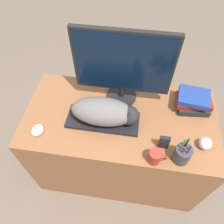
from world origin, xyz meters
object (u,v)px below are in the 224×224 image
monitor (123,65)px  baseball (205,144)px  coffee_mug (155,157)px  phone (164,142)px  pen_cup (182,154)px  book_stack (193,102)px  keyboard (103,120)px  computer_mouse (37,130)px  cat (106,112)px

monitor → baseball: bearing=-30.7°
coffee_mug → phone: (0.04, 0.09, 0.01)m
pen_cup → book_stack: size_ratio=0.90×
monitor → phone: (0.28, -0.34, -0.23)m
monitor → baseball: monitor is taller
keyboard → monitor: monitor is taller
monitor → coffee_mug: size_ratio=5.80×
computer_mouse → phone: bearing=0.7°
baseball → monitor: bearing=149.3°
keyboard → cat: size_ratio=1.10×
keyboard → pen_cup: pen_cup is taller
keyboard → book_stack: 0.59m
baseball → coffee_mug: bearing=-155.3°
computer_mouse → coffee_mug: (0.70, -0.08, 0.03)m
coffee_mug → book_stack: 0.47m
cat → coffee_mug: size_ratio=4.01×
keyboard → cat: cat is taller
book_stack → cat: bearing=-159.6°
baseball → book_stack: book_stack is taller
coffee_mug → baseball: size_ratio=1.40×
monitor → coffee_mug: bearing=-61.4°
book_stack → baseball: bearing=-79.7°
coffee_mug → cat: bearing=144.4°
cat → phone: 0.37m
computer_mouse → baseball: bearing=2.7°
computer_mouse → baseball: (0.98, 0.05, 0.02)m
monitor → computer_mouse: (-0.46, -0.35, -0.26)m
keyboard → cat: (0.02, 0.00, 0.09)m
keyboard → book_stack: book_stack is taller
keyboard → book_stack: (0.55, 0.20, 0.04)m
baseball → computer_mouse: bearing=-177.3°
pen_cup → baseball: pen_cup is taller
coffee_mug → pen_cup: pen_cup is taller
cat → phone: size_ratio=3.94×
cat → pen_cup: size_ratio=2.00×
cat → computer_mouse: 0.43m
computer_mouse → book_stack: (0.93, 0.33, 0.04)m
pen_cup → book_stack: (0.09, 0.38, -0.00)m
computer_mouse → baseball: 0.98m
keyboard → baseball: size_ratio=6.16×
pen_cup → keyboard: bearing=158.2°
cat → book_stack: cat is taller
pen_cup → baseball: size_ratio=2.80×
keyboard → book_stack: size_ratio=1.97×
monitor → computer_mouse: monitor is taller
cat → book_stack: size_ratio=1.80×
monitor → phone: bearing=-50.6°
book_stack → coffee_mug: bearing=-118.7°
computer_mouse → baseball: size_ratio=1.17×
cat → monitor: (0.07, 0.22, 0.18)m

